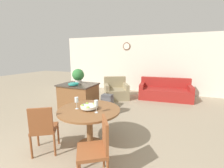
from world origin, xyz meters
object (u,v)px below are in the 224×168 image
object	(u,v)px
kitchen_island	(79,98)
armchair	(116,91)
dining_chair_near_left	(43,127)
couch	(165,92)
trash_bin	(107,104)
potted_plant	(78,75)
dining_table	(89,118)
wine_glass_right	(96,103)
teal_bowl	(74,84)
wine_glass_left	(76,100)
fruit_bowl	(89,106)
dining_chair_near_right	(97,146)

from	to	relation	value
kitchen_island	armchair	world-z (taller)	kitchen_island
dining_chair_near_left	couch	bearing A→B (deg)	35.29
trash_bin	potted_plant	bearing A→B (deg)	176.06
dining_table	potted_plant	distance (m)	2.25
dining_table	couch	size ratio (longest dim) A/B	0.57
wine_glass_right	teal_bowl	size ratio (longest dim) A/B	0.75
wine_glass_left	kitchen_island	distance (m)	1.97
fruit_bowl	wine_glass_right	size ratio (longest dim) A/B	1.40
dining_chair_near_right	potted_plant	world-z (taller)	potted_plant
fruit_bowl	dining_chair_near_left	bearing A→B (deg)	-142.41
wine_glass_left	wine_glass_right	distance (m)	0.44
dining_chair_near_left	teal_bowl	size ratio (longest dim) A/B	2.99
dining_chair_near_left	wine_glass_right	world-z (taller)	wine_glass_right
wine_glass_left	armchair	world-z (taller)	wine_glass_left
wine_glass_right	kitchen_island	size ratio (longest dim) A/B	0.21
fruit_bowl	armchair	bearing A→B (deg)	101.82
dining_chair_near_left	wine_glass_right	size ratio (longest dim) A/B	3.96
trash_bin	couch	world-z (taller)	couch
dining_table	dining_chair_near_left	bearing A→B (deg)	-142.51
wine_glass_left	wine_glass_right	size ratio (longest dim) A/B	1.00
potted_plant	armchair	distance (m)	2.01
wine_glass_left	armchair	bearing A→B (deg)	97.95
couch	fruit_bowl	bearing A→B (deg)	-110.87
dining_table	wine_glass_left	bearing A→B (deg)	-161.46
trash_bin	fruit_bowl	bearing A→B (deg)	-78.31
dining_table	teal_bowl	bearing A→B (deg)	134.92
potted_plant	couch	bearing A→B (deg)	42.12
fruit_bowl	couch	xyz separation A→B (m)	(1.20, 4.03, -0.53)
dining_table	kitchen_island	bearing A→B (deg)	130.02
fruit_bowl	trash_bin	distance (m)	1.73
trash_bin	couch	size ratio (longest dim) A/B	0.30
wine_glass_left	fruit_bowl	bearing A→B (deg)	18.98
teal_bowl	trash_bin	size ratio (longest dim) A/B	0.50
dining_chair_near_left	kitchen_island	world-z (taller)	dining_chair_near_left
wine_glass_left	trash_bin	world-z (taller)	wine_glass_left
dining_table	armchair	distance (m)	3.47
kitchen_island	potted_plant	bearing A→B (deg)	121.57
kitchen_island	teal_bowl	world-z (taller)	teal_bowl
teal_bowl	trash_bin	world-z (taller)	teal_bowl
dining_chair_near_left	couch	xyz separation A→B (m)	(1.86, 4.53, -0.22)
wine_glass_left	armchair	size ratio (longest dim) A/B	0.18
dining_chair_near_left	potted_plant	xyz separation A→B (m)	(-0.73, 2.19, 0.62)
teal_bowl	armchair	xyz separation A→B (m)	(0.56, 2.11, -0.64)
fruit_bowl	wine_glass_right	xyz separation A→B (m)	(0.21, -0.11, 0.12)
dining_chair_near_right	teal_bowl	xyz separation A→B (m)	(-1.77, 1.93, 0.42)
dining_chair_near_right	teal_bowl	world-z (taller)	teal_bowl
dining_chair_near_left	armchair	bearing A→B (deg)	58.36
wine_glass_left	potted_plant	bearing A→B (deg)	123.23
dining_chair_near_right	couch	size ratio (longest dim) A/B	0.44
dining_chair_near_right	trash_bin	world-z (taller)	dining_chair_near_right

